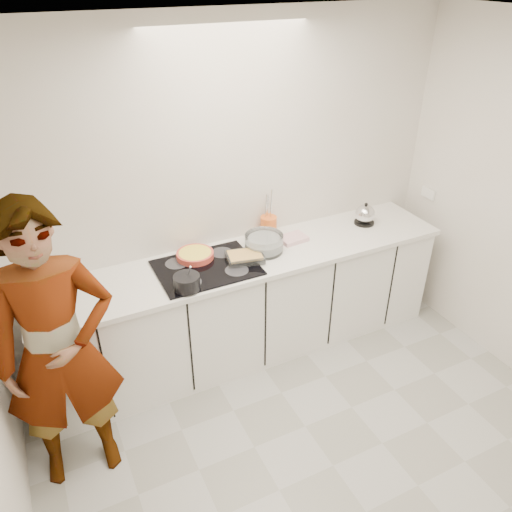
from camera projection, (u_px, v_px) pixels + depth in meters
name	position (u px, v px, depth m)	size (l,w,h in m)	color
floor	(333.00, 466.00, 3.26)	(3.60, 3.20, 0.00)	#B0B0AC
ceiling	(386.00, 34.00, 1.93)	(3.60, 3.20, 0.00)	white
wall_back	(231.00, 194.00, 3.83)	(3.60, 0.00, 2.60)	silver
base_cabinets	(249.00, 307.00, 4.03)	(3.20, 0.58, 0.87)	white
countertop	(249.00, 259.00, 3.79)	(3.24, 0.64, 0.04)	white
hob	(206.00, 268.00, 3.63)	(0.72, 0.54, 0.01)	black
tart_dish	(195.00, 255.00, 3.73)	(0.36, 0.36, 0.05)	#D04536
saucepan	(187.00, 282.00, 3.37)	(0.21, 0.21, 0.17)	black
baking_dish	(245.00, 257.00, 3.70)	(0.30, 0.25, 0.05)	silver
mixing_bowl	(264.00, 244.00, 3.83)	(0.30, 0.30, 0.14)	silver
tea_towel	(293.00, 238.00, 3.99)	(0.22, 0.16, 0.04)	white
kettle	(365.00, 215.00, 4.22)	(0.22, 0.22, 0.19)	black
utensil_crock	(269.00, 226.00, 4.03)	(0.13, 0.13, 0.17)	orange
cook	(59.00, 353.00, 2.82)	(0.68, 0.45, 1.87)	white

